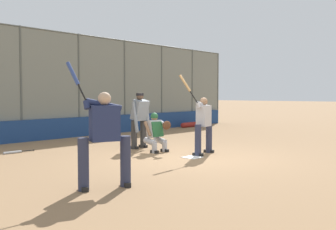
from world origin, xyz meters
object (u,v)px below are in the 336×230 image
umpire_home (140,119)px  batter_on_deck (104,136)px  equipment_bag_dugout_side (189,125)px  catcher_behind_plate (156,132)px  fielding_glove_on_dirt (105,138)px  batter_at_plate (203,123)px  spare_bat_near_backstop (15,152)px

umpire_home → batter_on_deck: (3.94, 3.12, 0.01)m
batter_on_deck → equipment_bag_dugout_side: batter_on_deck is taller
catcher_behind_plate → fielding_glove_on_dirt: size_ratio=3.30×
batter_at_plate → catcher_behind_plate: size_ratio=1.94×
catcher_behind_plate → equipment_bag_dugout_side: catcher_behind_plate is taller
catcher_behind_plate → umpire_home: umpire_home is taller
batter_at_plate → equipment_bag_dugout_side: 8.70m
umpire_home → batter_on_deck: batter_on_deck is taller
umpire_home → spare_bat_near_backstop: bearing=-33.8°
umpire_home → batter_on_deck: bearing=36.9°
catcher_behind_plate → umpire_home: 0.96m
catcher_behind_plate → batter_on_deck: size_ratio=0.51×
fielding_glove_on_dirt → equipment_bag_dugout_side: equipment_bag_dugout_side is taller
umpire_home → equipment_bag_dugout_side: umpire_home is taller
spare_bat_near_backstop → equipment_bag_dugout_side: (-9.85, -1.65, 0.09)m
batter_at_plate → spare_bat_near_backstop: 5.23m
batter_on_deck → fielding_glove_on_dirt: (-4.68, -5.66, -0.85)m
fielding_glove_on_dirt → spare_bat_near_backstop: bearing=10.1°
umpire_home → equipment_bag_dugout_side: 7.77m
catcher_behind_plate → spare_bat_near_backstop: catcher_behind_plate is taller
catcher_behind_plate → spare_bat_near_backstop: (2.75, -2.75, -0.54)m
equipment_bag_dugout_side → batter_on_deck: bearing=31.6°
spare_bat_near_backstop → batter_at_plate: bearing=132.8°
equipment_bag_dugout_side → fielding_glove_on_dirt: bearing=9.2°
batter_on_deck → equipment_bag_dugout_side: 12.72m
spare_bat_near_backstop → fielding_glove_on_dirt: fielding_glove_on_dirt is taller
batter_on_deck → fielding_glove_on_dirt: batter_on_deck is taller
umpire_home → equipment_bag_dugout_side: bearing=-154.5°
catcher_behind_plate → umpire_home: (-0.22, -0.88, 0.32)m
batter_at_plate → fielding_glove_on_dirt: batter_at_plate is taller
catcher_behind_plate → batter_at_plate: bearing=118.9°
batter_on_deck → spare_bat_near_backstop: size_ratio=2.46×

